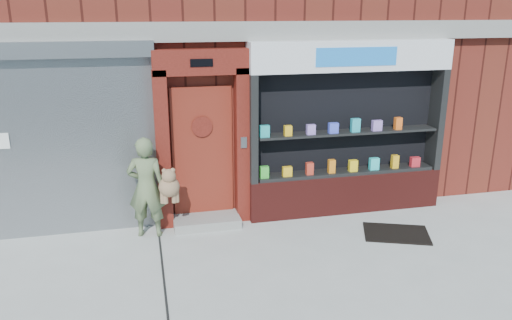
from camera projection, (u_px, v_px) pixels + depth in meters
name	position (u px, v px, depth m)	size (l,w,h in m)	color
ground	(276.00, 270.00, 6.96)	(80.00, 80.00, 0.00)	#9E9E99
shutter_bay	(55.00, 130.00, 7.61)	(3.10, 0.30, 3.04)	gray
red_door_bay	(203.00, 139.00, 8.11)	(1.52, 0.58, 2.90)	#4A110C
pharmacy_bay	(347.00, 136.00, 8.63)	(3.50, 0.41, 3.00)	#541714
woman	(149.00, 187.00, 7.79)	(0.83, 0.58, 1.62)	#5E6F49
doormat	(396.00, 233.00, 8.05)	(1.02, 0.71, 0.03)	black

